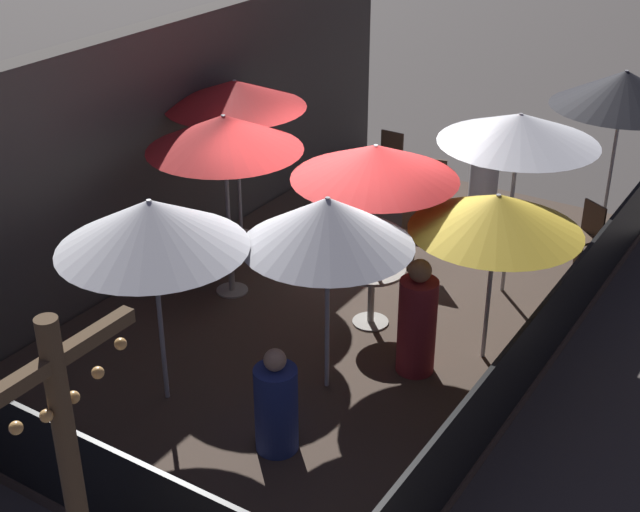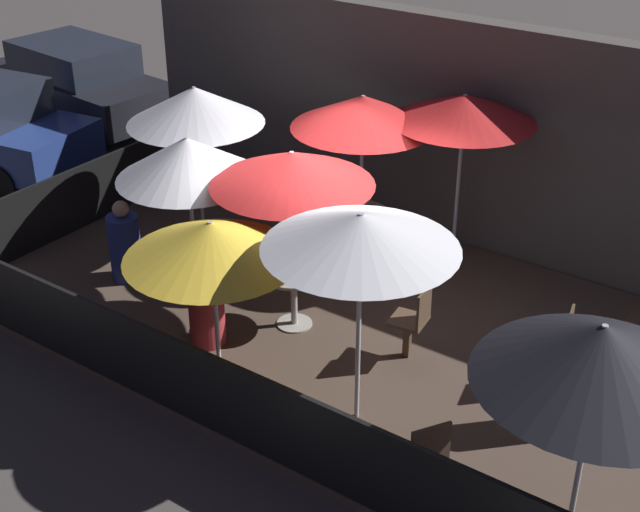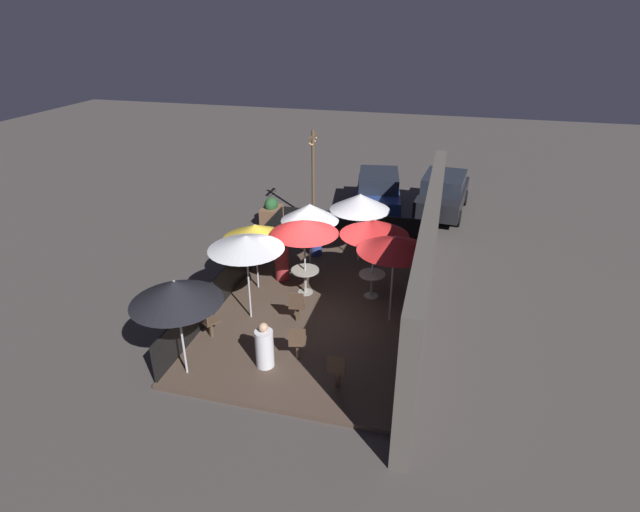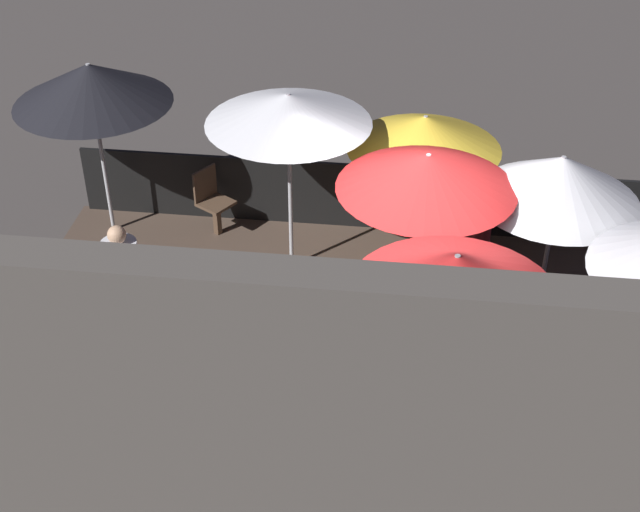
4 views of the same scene
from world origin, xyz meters
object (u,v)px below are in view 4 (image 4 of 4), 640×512
at_px(patio_umbrella_0, 455,277).
at_px(patron_0, 123,273).
at_px(patio_umbrella_3, 425,132).
at_px(patio_umbrella_7, 317,308).
at_px(patio_chair_0, 280,294).
at_px(dining_table_0, 441,410).
at_px(patio_umbrella_4, 91,84).
at_px(patio_umbrella_5, 560,179).
at_px(patio_chair_1, 212,199).
at_px(patron_2, 471,244).
at_px(patio_chair_2, 38,373).
at_px(patio_chair_3, 138,311).
at_px(patio_umbrella_1, 427,172).
at_px(dining_table_1, 418,287).
at_px(patio_umbrella_6, 288,109).

distance_m(patio_umbrella_0, patron_0, 4.48).
relative_size(patio_umbrella_3, patio_umbrella_7, 0.83).
bearing_deg(patio_umbrella_7, patio_chair_0, -73.18).
xyz_separation_m(dining_table_0, patron_0, (3.72, -1.87, -0.07)).
xyz_separation_m(patio_umbrella_0, patio_umbrella_4, (4.42, -3.50, -0.03)).
distance_m(patio_umbrella_5, dining_table_0, 2.78).
height_order(patio_chair_1, patron_0, patron_0).
xyz_separation_m(patio_umbrella_0, patio_umbrella_3, (0.32, -3.35, -0.35)).
bearing_deg(patio_umbrella_0, patron_2, -96.76).
height_order(patio_umbrella_5, patron_0, patio_umbrella_5).
bearing_deg(patio_chair_2, patio_chair_3, 58.20).
bearing_deg(patio_umbrella_7, patio_umbrella_0, -148.80).
height_order(patio_umbrella_3, patio_umbrella_4, patio_umbrella_4).
distance_m(dining_table_0, patio_chair_0, 2.47).
relative_size(patio_umbrella_1, patio_chair_2, 2.42).
relative_size(dining_table_0, patio_chair_0, 0.79).
relative_size(patio_umbrella_7, patio_chair_1, 2.61).
bearing_deg(patio_umbrella_1, patio_umbrella_3, -88.18).
bearing_deg(dining_table_1, patio_umbrella_1, 63.43).
height_order(patio_umbrella_3, patio_umbrella_6, patio_umbrella_6).
xyz_separation_m(dining_table_1, patio_chair_2, (3.78, 1.81, -0.07)).
distance_m(patio_umbrella_0, patio_umbrella_3, 3.38).
height_order(patio_umbrella_3, patio_chair_0, patio_umbrella_3).
xyz_separation_m(patio_umbrella_7, patio_chair_3, (2.22, -1.87, -1.72)).
relative_size(patio_umbrella_0, patio_chair_2, 2.51).
bearing_deg(dining_table_1, patron_2, -123.88).
height_order(patio_umbrella_7, dining_table_1, patio_umbrella_7).
bearing_deg(patron_2, patio_chair_2, -57.35).
bearing_deg(patio_umbrella_3, patio_umbrella_7, 78.92).
distance_m(patio_umbrella_1, patron_2, 1.83).
bearing_deg(patio_chair_1, patio_umbrella_1, 0.00).
bearing_deg(patio_umbrella_6, patio_umbrella_1, 146.77).
xyz_separation_m(patio_umbrella_1, patio_chair_2, (3.78, 1.81, -1.57)).
xyz_separation_m(patio_umbrella_0, dining_table_0, (0.00, 0.00, -1.58)).
distance_m(patio_umbrella_6, dining_table_0, 3.87).
bearing_deg(patio_umbrella_0, patio_chair_0, -42.63).
distance_m(patio_umbrella_1, patio_chair_1, 3.62).
relative_size(patio_umbrella_1, patio_chair_0, 2.41).
bearing_deg(patron_2, patio_umbrella_3, -128.66).
xyz_separation_m(patio_umbrella_6, dining_table_0, (-1.89, 2.96, -1.63)).
distance_m(patio_umbrella_6, patio_chair_0, 2.11).
height_order(patio_umbrella_4, patio_chair_0, patio_umbrella_4).
bearing_deg(patio_chair_3, patio_umbrella_1, -0.00).
xyz_separation_m(patio_chair_1, patio_chair_3, (0.29, 2.42, 0.01)).
bearing_deg(dining_table_0, patio_umbrella_6, -57.42).
xyz_separation_m(patio_umbrella_0, patio_umbrella_7, (1.11, 0.67, 0.08)).
xyz_separation_m(dining_table_1, patio_chair_1, (2.77, -1.72, -0.08)).
distance_m(patio_umbrella_3, dining_table_1, 1.89).
relative_size(patio_umbrella_0, patio_chair_3, 2.52).
bearing_deg(dining_table_0, patio_umbrella_3, -84.49).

